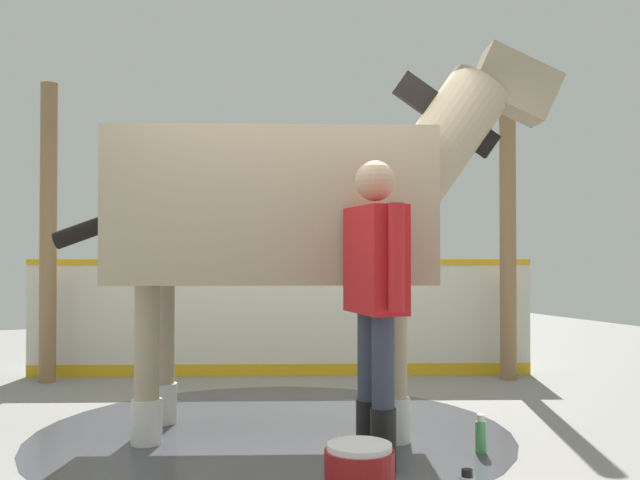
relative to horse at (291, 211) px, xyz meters
name	(u,v)px	position (x,y,z in m)	size (l,w,h in m)	color
ground_plane	(277,446)	(0.25, -0.19, -1.54)	(16.00, 16.00, 0.02)	gray
wet_patch	(273,432)	(-0.04, -0.11, -1.53)	(3.28, 3.28, 0.00)	#42444C
barrier_wall	(281,321)	(-2.15, 0.66, -0.98)	(1.84, 4.79, 1.18)	silver
roof_post_near	(508,232)	(-1.10, 2.66, -0.09)	(0.16, 0.16, 2.88)	olive
roof_post_far	(48,232)	(-2.65, -1.53, -0.09)	(0.16, 0.16, 2.88)	olive
horse	(291,211)	(0.00, 0.00, 0.00)	(1.69, 3.38, 2.70)	tan
handler	(375,286)	(0.89, 0.21, -0.49)	(0.70, 0.26, 1.78)	black
wash_bucket	(360,477)	(1.49, -0.18, -1.38)	(0.34, 0.34, 0.31)	maroon
bottle_spray	(481,435)	(0.92, 0.92, -1.42)	(0.07, 0.07, 0.24)	#4CA559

